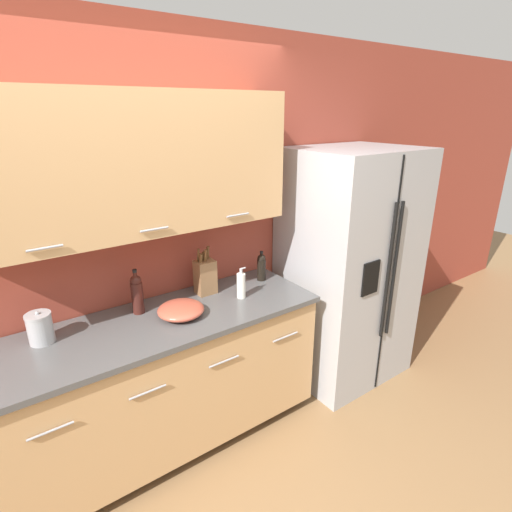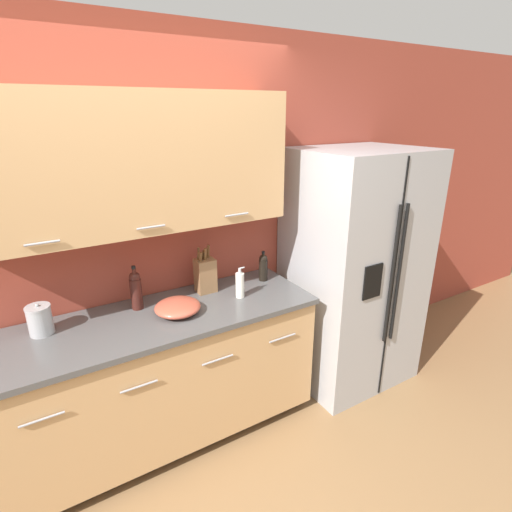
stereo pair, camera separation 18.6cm
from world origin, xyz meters
name	(u,v)px [view 2 (the right image)]	position (x,y,z in m)	size (l,w,h in m)	color
wall_back	(122,225)	(0.03, 1.21, 1.43)	(10.00, 0.39, 2.60)	#993D2D
counter_unit	(165,377)	(0.12, 0.92, 0.47)	(1.96, 0.64, 0.92)	black
refrigerator	(353,270)	(1.65, 0.85, 0.92)	(0.92, 0.79, 1.84)	#9E9EA0
knife_block	(205,275)	(0.50, 1.08, 1.05)	(0.13, 0.11, 0.32)	olive
wine_bottle	(136,289)	(0.03, 1.07, 1.05)	(0.07, 0.07, 0.28)	#3D1914
soap_dispenser	(240,285)	(0.66, 0.88, 1.01)	(0.06, 0.06, 0.21)	silver
oil_bottle	(263,267)	(0.94, 1.04, 1.03)	(0.06, 0.06, 0.22)	black
steel_canister	(40,320)	(-0.51, 1.05, 1.01)	(0.13, 0.13, 0.18)	#A3A3A5
mixing_bowl	(178,307)	(0.23, 0.88, 0.96)	(0.28, 0.28, 0.08)	#B24C38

